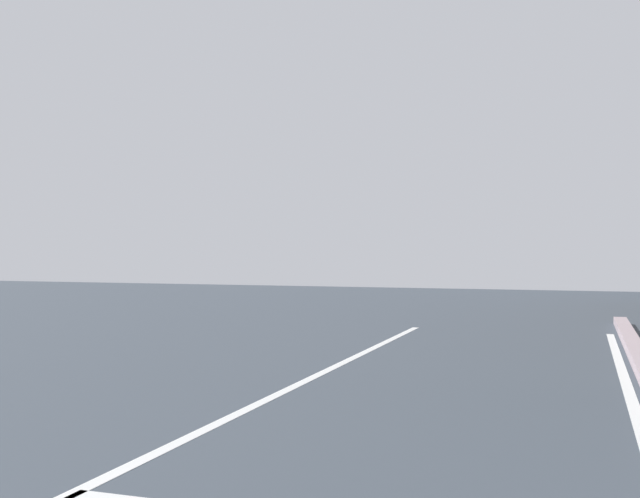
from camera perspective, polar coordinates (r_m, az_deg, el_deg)
lane_line_center at (r=5.50m, az=-15.44°, el=-15.94°), size 0.12×20.00×0.01m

